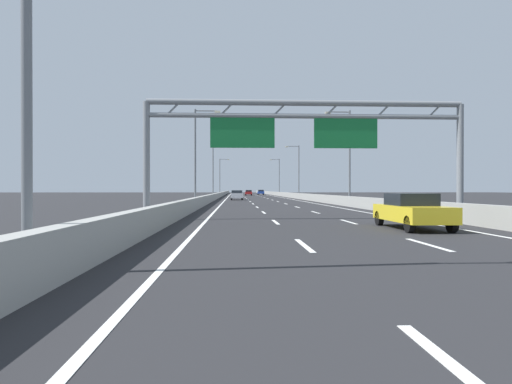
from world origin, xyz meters
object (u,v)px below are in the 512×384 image
(streetlamp_right_distant, at_px, (278,175))
(red_car, at_px, (249,193))
(streetlamp_right_mid, at_px, (347,151))
(sign_gantry, at_px, (303,128))
(streetlamp_left_mid, at_px, (198,151))
(yellow_car, at_px, (412,211))
(streetlamp_right_far, at_px, (298,168))
(streetlamp_left_distant, at_px, (221,175))
(blue_car, at_px, (261,192))
(white_car, at_px, (237,195))
(streetlamp_left_far, at_px, (214,168))

(streetlamp_right_distant, relative_size, red_car, 2.10)
(streetlamp_right_mid, bearing_deg, sign_gantry, -110.26)
(streetlamp_right_mid, bearing_deg, streetlamp_left_mid, 180.00)
(yellow_car, bearing_deg, streetlamp_right_far, 86.27)
(sign_gantry, xyz_separation_m, streetlamp_right_mid, (7.60, 20.60, 0.55))
(streetlamp_left_mid, distance_m, red_car, 73.07)
(sign_gantry, height_order, streetlamp_right_mid, streetlamp_right_mid)
(streetlamp_left_distant, distance_m, blue_car, 19.77)
(streetlamp_right_distant, distance_m, yellow_car, 97.70)
(red_car, height_order, yellow_car, yellow_car)
(streetlamp_right_far, height_order, red_car, streetlamp_right_far)
(blue_car, bearing_deg, streetlamp_left_distant, -125.92)
(blue_car, bearing_deg, streetlamp_right_far, -85.91)
(sign_gantry, bearing_deg, streetlamp_left_distant, 94.57)
(white_car, bearing_deg, streetlamp_left_mid, -99.85)
(sign_gantry, distance_m, red_car, 93.25)
(streetlamp_right_distant, relative_size, white_car, 2.22)
(streetlamp_right_far, bearing_deg, white_car, -130.75)
(blue_car, xyz_separation_m, white_car, (-7.31, -63.86, 0.00))
(streetlamp_right_far, height_order, yellow_car, streetlamp_right_far)
(sign_gantry, height_order, streetlamp_right_distant, streetlamp_right_distant)
(streetlamp_left_far, xyz_separation_m, blue_car, (11.28, 51.14, -4.65))
(streetlamp_right_distant, distance_m, red_car, 9.12)
(sign_gantry, bearing_deg, red_car, 90.06)
(yellow_car, bearing_deg, streetlamp_right_mid, 81.29)
(streetlamp_left_mid, bearing_deg, white_car, 80.15)
(streetlamp_right_distant, bearing_deg, sign_gantry, -94.74)
(streetlamp_left_mid, xyz_separation_m, streetlamp_left_distant, (0.00, 71.15, 0.00))
(streetlamp_left_far, relative_size, red_car, 2.10)
(streetlamp_left_distant, bearing_deg, streetlamp_left_far, -90.00)
(sign_gantry, height_order, blue_car, sign_gantry)
(blue_car, bearing_deg, streetlamp_left_far, -102.44)
(streetlamp_right_mid, relative_size, white_car, 2.22)
(streetlamp_right_mid, height_order, blue_car, streetlamp_right_mid)
(yellow_car, bearing_deg, sign_gantry, 121.81)
(streetlamp_right_far, distance_m, streetlamp_left_distant, 38.58)
(streetlamp_left_far, height_order, red_car, streetlamp_left_far)
(streetlamp_right_far, relative_size, yellow_car, 2.09)
(streetlamp_left_distant, distance_m, red_car, 8.72)
(streetlamp_left_distant, xyz_separation_m, blue_car, (11.28, 15.56, -4.65))
(streetlamp_right_far, xyz_separation_m, yellow_car, (-4.03, -61.93, -4.66))
(streetlamp_left_distant, xyz_separation_m, red_car, (7.23, 1.41, -4.67))
(streetlamp_right_distant, bearing_deg, white_car, -102.79)
(streetlamp_left_distant, bearing_deg, red_car, 11.06)
(streetlamp_left_far, height_order, streetlamp_right_distant, same)
(red_car, relative_size, white_car, 1.06)
(streetlamp_right_far, bearing_deg, streetlamp_right_mid, -90.00)
(streetlamp_right_far, distance_m, streetlamp_right_distant, 35.57)
(sign_gantry, bearing_deg, streetlamp_left_mid, 109.58)
(streetlamp_left_far, bearing_deg, yellow_car, -80.02)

